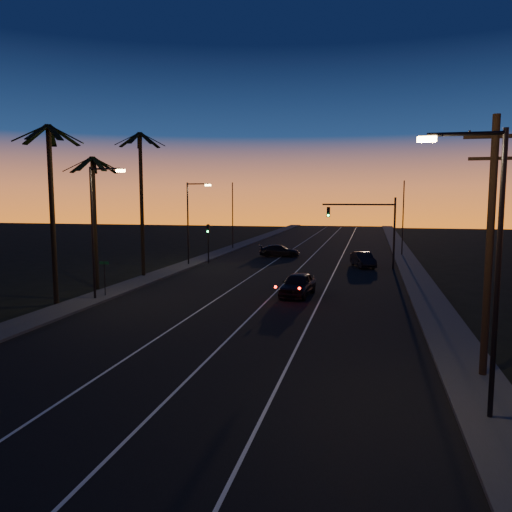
% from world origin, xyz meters
% --- Properties ---
extents(ground, '(220.00, 220.00, 0.00)m').
position_xyz_m(ground, '(0.00, 0.00, 0.00)').
color(ground, black).
rests_on(ground, ground).
extents(road, '(20.00, 170.00, 0.01)m').
position_xyz_m(road, '(0.00, 30.00, 0.01)').
color(road, black).
rests_on(road, ground).
extents(sidewalk_left, '(2.40, 170.00, 0.16)m').
position_xyz_m(sidewalk_left, '(-11.20, 30.00, 0.08)').
color(sidewalk_left, '#333331').
rests_on(sidewalk_left, ground).
extents(sidewalk_right, '(2.40, 170.00, 0.16)m').
position_xyz_m(sidewalk_right, '(11.20, 30.00, 0.08)').
color(sidewalk_right, '#333331').
rests_on(sidewalk_right, ground).
extents(lane_stripe_left, '(0.12, 160.00, 0.01)m').
position_xyz_m(lane_stripe_left, '(-3.00, 30.00, 0.02)').
color(lane_stripe_left, silver).
rests_on(lane_stripe_left, road).
extents(lane_stripe_mid, '(0.12, 160.00, 0.01)m').
position_xyz_m(lane_stripe_mid, '(0.50, 30.00, 0.02)').
color(lane_stripe_mid, silver).
rests_on(lane_stripe_mid, road).
extents(lane_stripe_right, '(0.12, 160.00, 0.01)m').
position_xyz_m(lane_stripe_right, '(4.00, 30.00, 0.02)').
color(lane_stripe_right, silver).
rests_on(lane_stripe_right, road).
extents(palm_near, '(4.25, 4.16, 11.53)m').
position_xyz_m(palm_near, '(-12.60, 18.00, 7.07)').
color(palm_near, black).
rests_on(palm_near, ground).
extents(palm_mid, '(4.25, 4.16, 10.03)m').
position_xyz_m(palm_mid, '(-13.20, 24.00, 6.25)').
color(palm_mid, black).
rests_on(palm_mid, ground).
extents(palm_far, '(4.25, 4.16, 12.53)m').
position_xyz_m(palm_far, '(-12.20, 30.00, 7.61)').
color(palm_far, black).
rests_on(palm_far, ground).
extents(streetlight_left_near, '(2.55, 0.26, 9.00)m').
position_xyz_m(streetlight_left_near, '(-10.70, 20.00, 5.32)').
color(streetlight_left_near, black).
rests_on(streetlight_left_near, ground).
extents(streetlight_left_far, '(2.55, 0.26, 8.50)m').
position_xyz_m(streetlight_left_far, '(-10.69, 38.00, 5.06)').
color(streetlight_left_far, black).
rests_on(streetlight_left_far, ground).
extents(streetlight_right_near, '(2.55, 0.26, 9.00)m').
position_xyz_m(streetlight_right_near, '(10.70, 6.00, 5.32)').
color(streetlight_right_near, black).
rests_on(streetlight_right_near, ground).
extents(street_sign, '(0.70, 0.06, 2.60)m').
position_xyz_m(street_sign, '(-10.80, 21.00, 1.66)').
color(street_sign, black).
rests_on(street_sign, ground).
extents(utility_pole, '(2.20, 0.28, 10.00)m').
position_xyz_m(utility_pole, '(11.60, 10.00, 5.32)').
color(utility_pole, black).
rests_on(utility_pole, ground).
extents(signal_mast, '(7.10, 0.41, 7.00)m').
position_xyz_m(signal_mast, '(7.14, 39.99, 4.78)').
color(signal_mast, black).
rests_on(signal_mast, ground).
extents(signal_post, '(0.28, 0.37, 4.20)m').
position_xyz_m(signal_post, '(-9.50, 39.98, 2.89)').
color(signal_post, black).
rests_on(signal_post, ground).
extents(far_pole_left, '(0.14, 0.14, 9.00)m').
position_xyz_m(far_pole_left, '(-11.00, 55.00, 4.50)').
color(far_pole_left, black).
rests_on(far_pole_left, ground).
extents(far_pole_right, '(0.14, 0.14, 9.00)m').
position_xyz_m(far_pole_right, '(11.00, 52.00, 4.50)').
color(far_pole_right, black).
rests_on(far_pole_right, ground).
extents(lead_car, '(2.40, 5.48, 1.63)m').
position_xyz_m(lead_car, '(2.28, 24.62, 0.83)').
color(lead_car, black).
rests_on(lead_car, road).
extents(right_car, '(2.81, 4.81, 1.50)m').
position_xyz_m(right_car, '(6.58, 40.84, 0.76)').
color(right_car, black).
rests_on(right_car, road).
extents(cross_car, '(5.08, 2.86, 1.39)m').
position_xyz_m(cross_car, '(-3.28, 47.79, 0.71)').
color(cross_car, black).
rests_on(cross_car, road).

